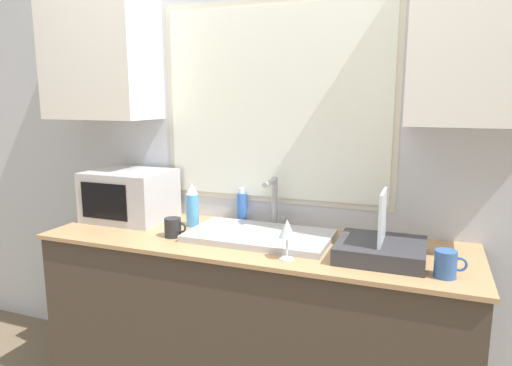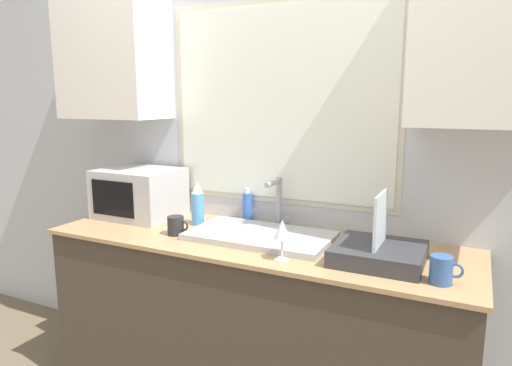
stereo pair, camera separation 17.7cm
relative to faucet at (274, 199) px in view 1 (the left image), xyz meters
name	(u,v)px [view 1 (the left image)]	position (x,y,z in m)	size (l,w,h in m)	color
countertop	(252,324)	(-0.04, -0.22, -0.60)	(2.04, 0.65, 0.88)	#42382D
wall_back	(273,123)	(-0.04, 0.08, 0.38)	(6.00, 0.38, 2.60)	silver
sink_basin	(260,236)	(0.00, -0.20, -0.14)	(0.68, 0.38, 0.03)	#B2B2B7
faucet	(274,199)	(0.00, 0.00, 0.00)	(0.08, 0.17, 0.26)	#99999E
microwave	(130,195)	(-0.80, -0.12, -0.02)	(0.43, 0.36, 0.27)	#B2B2B7
dish_rack	(381,248)	(0.57, -0.27, -0.11)	(0.36, 0.34, 0.29)	#333338
spray_bottle	(192,205)	(-0.41, -0.12, -0.04)	(0.07, 0.07, 0.23)	#4C99D8
soap_bottle	(242,206)	(-0.21, 0.06, -0.07)	(0.05, 0.05, 0.19)	blue
mug_near_sink	(173,227)	(-0.41, -0.32, -0.11)	(0.11, 0.08, 0.09)	#262628
wine_glass	(287,230)	(0.20, -0.43, -0.03)	(0.07, 0.07, 0.17)	silver
mug_by_rack	(446,264)	(0.82, -0.40, -0.10)	(0.12, 0.08, 0.10)	#335999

